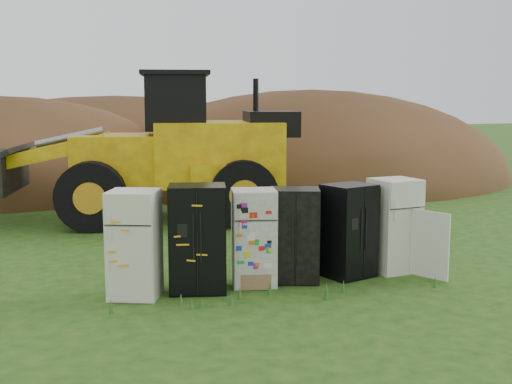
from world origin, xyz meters
The scene contains 10 objects.
ground centered at (0.00, 0.00, 0.00)m, with size 120.00×120.00×0.00m, color #1D4612.
fridge_leftmost centered at (-2.49, 0.04, 0.87)m, with size 0.77×0.74×1.75m, color silver, non-canonical shape.
fridge_black_side centered at (-1.44, 0.02, 0.90)m, with size 0.94×0.74×1.79m, color black, non-canonical shape.
fridge_sticker centered at (-0.44, 0.03, 0.83)m, with size 0.74×0.69×1.67m, color silver, non-canonical shape.
fridge_dark_mid centered at (0.31, 0.01, 0.83)m, with size 0.84×0.69×1.65m, color black, non-canonical shape.
fridge_black_right centered at (1.35, -0.04, 0.84)m, with size 0.84×0.70×1.68m, color black, non-canonical shape.
fridge_open_door centered at (2.32, -0.01, 0.87)m, with size 0.79×0.73×1.74m, color silver, non-canonical shape.
wheel_loader centered at (-1.27, 6.71, 1.96)m, with size 8.10×3.28×3.92m, color yellow, non-canonical shape.
dirt_mound_right centered at (6.44, 12.60, 0.00)m, with size 16.48×12.09×7.14m, color #3F2914.
dirt_mound_back centered at (-0.34, 17.81, 0.00)m, with size 20.02×13.34×6.71m, color #3F2914.
Camera 1 is at (-4.08, -10.14, 3.19)m, focal length 45.00 mm.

